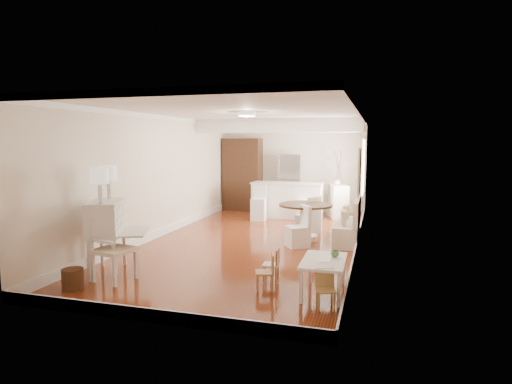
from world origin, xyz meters
The scene contains 20 objects.
room centered at (0.04, 0.32, 1.98)m, with size 9.00×9.04×2.82m.
secretary_bureau centered at (-1.70, -2.91, 0.61)m, with size 0.96×0.98×1.23m, color silver.
gustavian_armchair centered at (-1.36, -3.21, 0.51)m, with size 0.59×0.59×1.02m, color silver.
wicker_basket centered at (-1.72, -3.75, 0.16)m, with size 0.31×0.31×0.31m, color #482A16.
kids_table centered at (1.90, -2.91, 0.25)m, with size 0.61×1.01×0.51m, color silver.
kids_chair_a centered at (1.04, -3.00, 0.28)m, with size 0.27×0.27×0.56m, color #B28051.
kids_chair_b centered at (1.02, -2.51, 0.26)m, with size 0.25×0.25×0.52m, color #A6744B.
kids_chair_c centered at (2.00, -3.46, 0.26)m, with size 0.25×0.25×0.52m, color tan.
banquette centered at (1.99, 0.50, 0.49)m, with size 0.52×1.60×0.98m, color silver.
dining_table centered at (1.08, 0.45, 0.41)m, with size 1.19×1.19×0.81m, color #442815.
slip_chair_near centered at (1.03, -0.25, 0.43)m, with size 0.41×0.43×0.87m, color white.
slip_chair_far centered at (1.03, 1.08, 0.46)m, with size 0.43×0.45×0.92m, color silver.
breakfast_counter centered at (0.10, 3.10, 0.52)m, with size 2.05×0.65×1.03m, color white.
bar_stool_left centered at (-0.58, 2.48, 0.49)m, with size 0.39×0.39×0.99m, color white.
bar_stool_right centered at (0.63, 2.82, 0.48)m, with size 0.39×0.39×0.96m, color silver.
pantry_cabinet centered at (-1.60, 4.18, 1.15)m, with size 1.20×0.60×2.30m, color #381E11.
fridge centered at (0.30, 4.15, 0.90)m, with size 0.75×0.65×1.80m, color silver.
sideboard centered at (1.51, 3.60, 0.48)m, with size 0.45×1.00×0.96m, color white.
pencil_cup centered at (2.04, -2.71, 0.55)m, with size 0.12×0.12×0.09m, color #5F9355.
branch_vase centered at (1.48, 3.55, 1.05)m, with size 0.18×0.18×0.18m, color white.
Camera 1 is at (2.61, -8.93, 2.18)m, focal length 30.00 mm.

